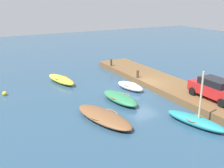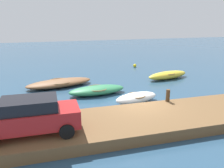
% 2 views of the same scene
% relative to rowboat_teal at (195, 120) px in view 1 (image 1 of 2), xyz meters
% --- Properties ---
extents(ground_plane, '(84.00, 84.00, 0.00)m').
position_rel_rowboat_teal_xyz_m(ground_plane, '(7.92, -1.26, -0.33)').
color(ground_plane, navy).
extents(dock_platform, '(19.61, 3.73, 0.56)m').
position_rel_rowboat_teal_xyz_m(dock_platform, '(7.92, -3.34, -0.05)').
color(dock_platform, brown).
rests_on(dock_platform, ground_plane).
extents(rowboat_teal, '(4.54, 2.21, 3.76)m').
position_rel_rowboat_teal_xyz_m(rowboat_teal, '(0.00, 0.00, 0.00)').
color(rowboat_teal, teal).
rests_on(rowboat_teal, ground_plane).
extents(rowboat_yellow, '(4.39, 2.10, 0.68)m').
position_rel_rowboat_teal_xyz_m(rowboat_yellow, '(13.22, 4.89, 0.02)').
color(rowboat_yellow, gold).
rests_on(rowboat_yellow, ground_plane).
extents(dinghy_white, '(3.19, 1.73, 0.66)m').
position_rel_rowboat_teal_xyz_m(dinghy_white, '(8.22, -0.02, 0.01)').
color(dinghy_white, white).
rests_on(dinghy_white, ground_plane).
extents(motorboat_brown, '(5.61, 2.96, 0.58)m').
position_rel_rowboat_teal_xyz_m(motorboat_brown, '(3.53, 5.07, -0.03)').
color(motorboat_brown, brown).
rests_on(motorboat_brown, ground_plane).
extents(rowboat_green, '(4.30, 1.90, 0.63)m').
position_rel_rowboat_teal_xyz_m(rowboat_green, '(6.06, 2.31, -0.01)').
color(rowboat_green, '#2D7A4C').
rests_on(rowboat_green, ground_plane).
extents(mooring_post_west, '(0.24, 0.24, 0.75)m').
position_rel_rowboat_teal_xyz_m(mooring_post_west, '(9.57, -1.72, 0.60)').
color(mooring_post_west, '#47331E').
rests_on(mooring_post_west, dock_platform).
extents(mooring_post_mid_west, '(0.22, 0.22, 0.76)m').
position_rel_rowboat_teal_xyz_m(mooring_post_mid_west, '(15.02, -1.72, 0.61)').
color(mooring_post_mid_west, '#47331E').
rests_on(mooring_post_mid_west, dock_platform).
extents(parked_car, '(4.16, 1.88, 1.63)m').
position_rel_rowboat_teal_xyz_m(parked_car, '(1.87, -3.71, 1.08)').
color(parked_car, '#B21E1E').
rests_on(parked_car, dock_platform).
extents(marker_buoy, '(0.37, 0.37, 0.37)m').
position_rel_rowboat_teal_xyz_m(marker_buoy, '(12.10, 10.35, -0.14)').
color(marker_buoy, yellow).
rests_on(marker_buoy, ground_plane).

